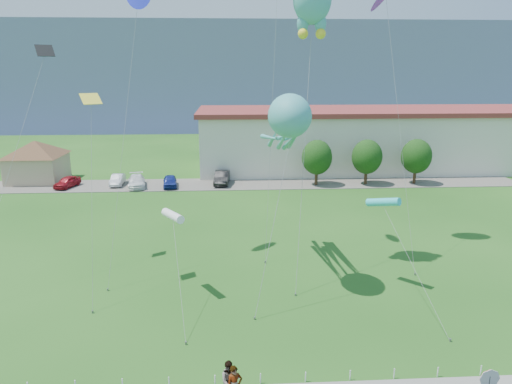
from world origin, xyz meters
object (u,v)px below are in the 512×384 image
(parked_car_silver, at_px, (118,180))
(octopus_kite, at_px, (287,126))
(warehouse, at_px, (417,138))
(pedestrian_right, at_px, (230,380))
(parked_car_blue, at_px, (170,181))
(parked_car_black, at_px, (222,178))
(stop_sign, at_px, (489,384))
(parked_car_red, at_px, (67,182))
(parked_car_white, at_px, (137,181))
(pavilion, at_px, (36,157))

(parked_car_silver, bearing_deg, octopus_kite, -58.67)
(warehouse, xyz_separation_m, pedestrian_right, (-26.34, -46.27, -3.16))
(parked_car_blue, distance_m, parked_car_black, 6.18)
(stop_sign, height_order, parked_car_red, stop_sign)
(parked_car_white, bearing_deg, octopus_kite, -70.55)
(stop_sign, relative_size, parked_car_white, 0.54)
(parked_car_white, bearing_deg, parked_car_red, 167.89)
(stop_sign, height_order, parked_car_blue, stop_sign)
(parked_car_silver, bearing_deg, parked_car_black, -2.87)
(pavilion, xyz_separation_m, pedestrian_right, (23.66, -40.27, -2.05))
(parked_car_white, height_order, parked_car_black, parked_car_black)
(parked_car_white, height_order, octopus_kite, octopus_kite)
(pavilion, height_order, parked_car_red, pavilion)
(parked_car_silver, xyz_separation_m, parked_car_blue, (6.37, -1.28, 0.04))
(pavilion, relative_size, pedestrian_right, 5.29)
(stop_sign, xyz_separation_m, parked_car_white, (-20.77, 38.45, -1.14))
(warehouse, relative_size, parked_car_black, 12.94)
(pedestrian_right, height_order, parked_car_red, pedestrian_right)
(pedestrian_right, relative_size, octopus_kite, 0.14)
(parked_car_blue, bearing_deg, pavilion, 159.67)
(pedestrian_right, height_order, parked_car_black, pedestrian_right)
(pavilion, height_order, pedestrian_right, pavilion)
(stop_sign, xyz_separation_m, parked_car_silver, (-23.22, 39.49, -1.19))
(pavilion, xyz_separation_m, stop_sign, (33.50, -42.21, -1.15))
(pavilion, bearing_deg, parked_car_white, -16.42)
(warehouse, height_order, pedestrian_right, warehouse)
(parked_car_blue, bearing_deg, octopus_kite, -73.56)
(pedestrian_right, bearing_deg, parked_car_white, 92.98)
(pavilion, xyz_separation_m, parked_car_blue, (16.65, -3.99, -2.30))
(warehouse, bearing_deg, parked_car_red, -168.08)
(pedestrian_right, xyz_separation_m, parked_car_white, (-10.93, 36.52, -0.24))
(parked_car_black, bearing_deg, parked_car_red, -173.84)
(parked_car_white, xyz_separation_m, parked_car_black, (10.01, 0.83, 0.10))
(pavilion, xyz_separation_m, warehouse, (50.00, 6.00, 1.10))
(parked_car_black, bearing_deg, pedestrian_right, -84.47)
(stop_sign, bearing_deg, pedestrian_right, 168.87)
(pavilion, distance_m, parked_car_blue, 17.28)
(parked_car_red, height_order, parked_car_white, parked_car_white)
(parked_car_red, height_order, parked_car_black, parked_car_black)
(parked_car_red, distance_m, octopus_kite, 35.06)
(parked_car_red, bearing_deg, pedestrian_right, -45.55)
(parked_car_red, relative_size, parked_car_white, 0.82)
(pavilion, bearing_deg, warehouse, 6.84)
(parked_car_silver, xyz_separation_m, parked_car_white, (2.45, -1.04, 0.05))
(pedestrian_right, relative_size, parked_car_black, 0.37)
(pavilion, bearing_deg, octopus_kite, -46.43)
(parked_car_silver, bearing_deg, warehouse, 10.48)
(warehouse, distance_m, parked_car_white, 38.67)
(pavilion, height_order, stop_sign, pavilion)
(stop_sign, relative_size, pedestrian_right, 1.44)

